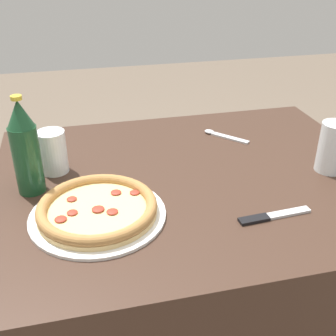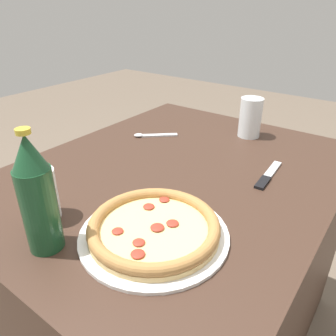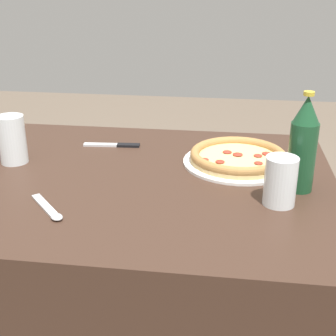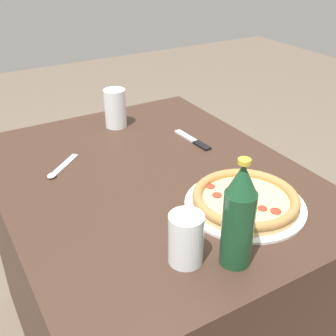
% 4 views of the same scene
% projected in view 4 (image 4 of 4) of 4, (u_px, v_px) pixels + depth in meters
% --- Properties ---
extents(table, '(1.09, 0.87, 0.76)m').
position_uv_depth(table, '(153.00, 268.00, 1.47)').
color(table, '#3D281E').
rests_on(table, ground_plane).
extents(pizza_pepperoni, '(0.32, 0.32, 0.04)m').
position_uv_depth(pizza_pepperoni, '(245.00, 200.00, 1.12)').
color(pizza_pepperoni, white).
rests_on(pizza_pepperoni, table).
extents(glass_water, '(0.08, 0.08, 0.14)m').
position_uv_depth(glass_water, '(115.00, 110.00, 1.56)').
color(glass_water, white).
rests_on(glass_water, table).
extents(glass_red_wine, '(0.08, 0.08, 0.12)m').
position_uv_depth(glass_red_wine, '(186.00, 241.00, 0.92)').
color(glass_red_wine, white).
rests_on(glass_red_wine, table).
extents(beer_bottle, '(0.07, 0.07, 0.26)m').
position_uv_depth(beer_bottle, '(239.00, 216.00, 0.88)').
color(beer_bottle, '#194728').
rests_on(beer_bottle, table).
extents(knife, '(0.19, 0.04, 0.01)m').
position_uv_depth(knife, '(194.00, 141.00, 1.47)').
color(knife, black).
rests_on(knife, table).
extents(spoon, '(0.12, 0.14, 0.01)m').
position_uv_depth(spoon, '(60.00, 169.00, 1.30)').
color(spoon, silver).
rests_on(spoon, table).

